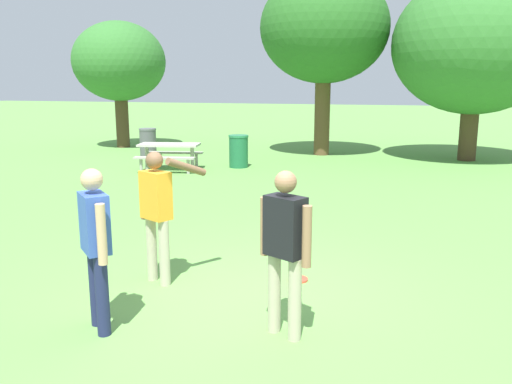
{
  "coord_description": "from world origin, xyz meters",
  "views": [
    {
      "loc": [
        1.88,
        -5.3,
        2.42
      ],
      "look_at": [
        -0.27,
        1.22,
        1.0
      ],
      "focal_mm": 36.55,
      "sensor_mm": 36.0,
      "label": 1
    }
  ],
  "objects": [
    {
      "name": "picnic_table_near",
      "position": [
        -5.1,
        7.98,
        0.56
      ],
      "size": [
        1.98,
        1.77,
        0.77
      ],
      "color": "#B2ADA3",
      "rests_on": "ground"
    },
    {
      "name": "ground_plane",
      "position": [
        0.0,
        0.0,
        0.0
      ],
      "size": [
        120.0,
        120.0,
        0.0
      ],
      "primitive_type": "plane",
      "color": "#609947"
    },
    {
      "name": "tree_far_right",
      "position": [
        3.14,
        12.84,
        3.65
      ],
      "size": [
        5.14,
        5.14,
        5.85
      ],
      "color": "#4C3823",
      "rests_on": "ground"
    },
    {
      "name": "tree_tall_left",
      "position": [
        -9.49,
        12.53,
        3.26
      ],
      "size": [
        3.52,
        3.52,
        4.79
      ],
      "color": "#4C3823",
      "rests_on": "ground"
    },
    {
      "name": "trash_can_further_along",
      "position": [
        -7.21,
        10.47,
        0.48
      ],
      "size": [
        0.59,
        0.59,
        0.96
      ],
      "color": "#515156",
      "rests_on": "ground"
    },
    {
      "name": "trash_can_beside_table",
      "position": [
        -3.42,
        9.14,
        0.48
      ],
      "size": [
        0.59,
        0.59,
        0.96
      ],
      "color": "#1E663D",
      "rests_on": "ground"
    },
    {
      "name": "frisbee",
      "position": [
        0.44,
        0.76,
        0.01
      ],
      "size": [
        0.25,
        0.25,
        0.03
      ],
      "primitive_type": "cylinder",
      "color": "#E04733",
      "rests_on": "ground"
    },
    {
      "name": "person_thrower",
      "position": [
        -1.19,
        0.17,
        0.96
      ],
      "size": [
        0.8,
        0.6,
        1.64
      ],
      "color": "#B7AD93",
      "rests_on": "ground"
    },
    {
      "name": "tree_broad_center",
      "position": [
        -1.64,
        12.75,
        4.26
      ],
      "size": [
        4.34,
        4.34,
        6.14
      ],
      "color": "brown",
      "rests_on": "ground"
    },
    {
      "name": "person_catcher",
      "position": [
        0.66,
        -0.71,
        0.94
      ],
      "size": [
        0.56,
        0.36,
        1.64
      ],
      "color": "#B7AD93",
      "rests_on": "ground"
    },
    {
      "name": "person_bystander",
      "position": [
        -1.12,
        -1.17,
        0.94
      ],
      "size": [
        0.48,
        0.44,
        1.64
      ],
      "color": "#1E234C",
      "rests_on": "ground"
    }
  ]
}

